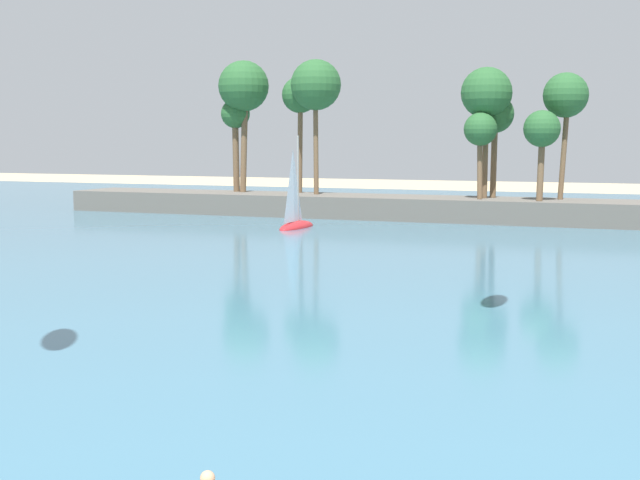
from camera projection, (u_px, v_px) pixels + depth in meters
The scene contains 3 objects.
sea at pixel (573, 235), 57.22m from camera, with size 220.00×95.46×0.06m, color teal.
palm_headland at pixel (537, 177), 65.41m from camera, with size 85.90×6.11×12.93m.
sailboat_toward_headland at pixel (296, 219), 61.84m from camera, with size 1.57×4.84×6.97m.
Camera 1 is at (5.40, -3.91, 6.21)m, focal length 49.23 mm.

